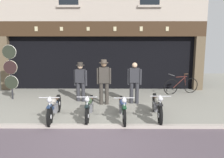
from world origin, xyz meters
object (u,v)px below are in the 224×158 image
at_px(advert_board_near, 142,55).
at_px(leaning_bicycle, 181,85).
at_px(motorcycle_center_left, 89,106).
at_px(salesman_left, 80,80).
at_px(tyre_sign_pole, 10,68).
at_px(salesman_right, 134,81).
at_px(motorcycle_center_right, 157,106).
at_px(motorcycle_left, 54,107).
at_px(shopkeeper_center, 104,80).
at_px(motorcycle_center, 123,107).

relative_size(advert_board_near, leaning_bicycle, 0.54).
xyz_separation_m(motorcycle_center_left, leaning_bicycle, (3.92, 3.43, -0.03)).
height_order(salesman_left, tyre_sign_pole, tyre_sign_pole).
bearing_deg(salesman_right, tyre_sign_pole, -2.41).
bearing_deg(tyre_sign_pole, motorcycle_center_right, -22.31).
xyz_separation_m(motorcycle_center_right, salesman_left, (-2.78, 2.06, 0.46)).
distance_m(motorcycle_left, leaning_bicycle, 6.15).
bearing_deg(shopkeeper_center, motorcycle_left, 43.21).
height_order(motorcycle_center, shopkeeper_center, shopkeeper_center).
bearing_deg(motorcycle_center, salesman_right, -108.25).
bearing_deg(leaning_bicycle, motorcycle_left, 107.48).
bearing_deg(motorcycle_center_left, advert_board_near, -115.22).
relative_size(motorcycle_center, shopkeeper_center, 1.10).
distance_m(motorcycle_center_right, tyre_sign_pole, 6.26).
distance_m(motorcycle_center_left, salesman_right, 2.47).
height_order(motorcycle_left, salesman_right, salesman_right).
bearing_deg(leaning_bicycle, shopkeeper_center, 99.97).
height_order(tyre_sign_pole, advert_board_near, tyre_sign_pole).
xyz_separation_m(motorcycle_center_left, salesman_left, (-0.55, 2.08, 0.48)).
xyz_separation_m(shopkeeper_center, salesman_right, (1.20, 0.16, -0.08)).
bearing_deg(motorcycle_center, salesman_left, -55.94).
height_order(motorcycle_left, shopkeeper_center, shopkeeper_center).
distance_m(salesman_left, tyre_sign_pole, 2.99).
bearing_deg(motorcycle_left, shopkeeper_center, -134.54).
height_order(motorcycle_left, salesman_left, salesman_left).
bearing_deg(advert_board_near, motorcycle_center_left, -115.97).
bearing_deg(tyre_sign_pole, advert_board_near, 20.39).
bearing_deg(advert_board_near, salesman_left, -138.70).
distance_m(shopkeeper_center, advert_board_near, 3.42).
relative_size(motorcycle_left, shopkeeper_center, 1.17).
bearing_deg(motorcycle_center_left, motorcycle_center_right, -178.61).
relative_size(shopkeeper_center, leaning_bicycle, 1.03).
bearing_deg(leaning_bicycle, motorcycle_center_right, 136.56).
bearing_deg(motorcycle_center, shopkeeper_center, -71.77).
bearing_deg(motorcycle_left, salesman_right, -148.00).
height_order(motorcycle_center_left, motorcycle_center, motorcycle_center).
xyz_separation_m(motorcycle_center_left, shopkeeper_center, (0.42, 1.64, 0.58)).
bearing_deg(motorcycle_center_right, salesman_left, -34.41).
height_order(motorcycle_center_right, salesman_left, salesman_left).
relative_size(motorcycle_center_left, salesman_left, 1.22).
distance_m(salesman_right, leaning_bicycle, 2.87).
height_order(motorcycle_center_left, salesman_left, salesman_left).
xyz_separation_m(motorcycle_center, salesman_right, (0.53, 1.90, 0.50)).
relative_size(motorcycle_left, motorcycle_center_left, 1.05).
bearing_deg(salesman_left, motorcycle_center_left, 116.80).
bearing_deg(advert_board_near, shopkeeper_center, -121.73).
distance_m(motorcycle_left, tyre_sign_pole, 3.51).
relative_size(motorcycle_center, advert_board_near, 2.11).
bearing_deg(motorcycle_center, leaning_bicycle, -131.38).
xyz_separation_m(salesman_left, tyre_sign_pole, (-2.94, 0.29, 0.45)).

